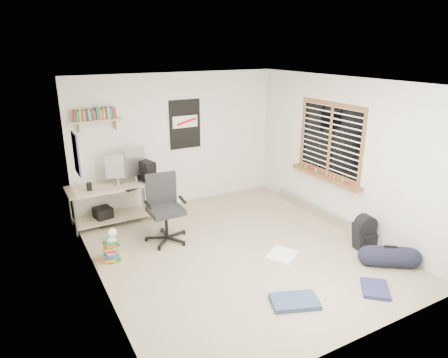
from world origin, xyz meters
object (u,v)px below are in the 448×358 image
backpack (364,235)px  book_stack (111,251)px  duffel_bag (389,257)px  office_chair (166,212)px  desk (112,203)px

backpack → book_stack: 3.79m
duffel_bag → book_stack: 3.94m
office_chair → book_stack: size_ratio=2.71×
office_chair → duffel_bag: bearing=-36.3°
desk → duffel_bag: (3.02, -3.34, -0.22)m
duffel_bag → book_stack: bearing=-175.0°
desk → duffel_bag: 4.51m
backpack → book_stack: backpack is taller
desk → office_chair: (0.57, -1.10, 0.13)m
backpack → office_chair: bearing=156.9°
duffel_bag → desk: bearing=168.2°
office_chair → backpack: office_chair is taller
desk → office_chair: office_chair is taller
office_chair → desk: bearing=123.7°
desk → backpack: size_ratio=3.39×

